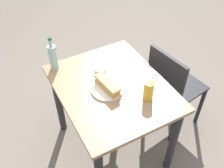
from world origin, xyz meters
TOP-DOWN VIEW (x-y plane):
  - ground_plane at (0.00, 0.00)m, footprint 8.00×8.00m
  - dining_table at (0.00, 0.00)m, footprint 0.93×0.76m
  - chair_far at (0.01, 0.58)m, footprint 0.45×0.45m
  - plate_near at (0.02, -0.05)m, footprint 0.24×0.24m
  - baguette_sandwich_near at (0.02, -0.05)m, footprint 0.24×0.10m
  - knife_near at (0.00, 0.00)m, footprint 0.17×0.07m
  - water_bottle at (-0.39, -0.29)m, footprint 0.06×0.06m
  - beer_glass at (0.22, 0.16)m, footprint 0.07×0.07m
  - olive_bowl at (-0.18, 0.00)m, footprint 0.08×0.08m

SIDE VIEW (x-z plane):
  - ground_plane at x=0.00m, z-range 0.00..0.00m
  - chair_far at x=0.01m, z-range 0.07..0.94m
  - dining_table at x=0.00m, z-range 0.24..1.00m
  - plate_near at x=0.02m, z-range 0.76..0.78m
  - olive_bowl at x=-0.18m, z-range 0.76..0.79m
  - knife_near at x=0.00m, z-range 0.77..0.78m
  - baguette_sandwich_near at x=0.02m, z-range 0.78..0.84m
  - beer_glass at x=0.22m, z-range 0.76..0.90m
  - water_bottle at x=-0.39m, z-range 0.73..1.01m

